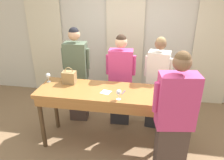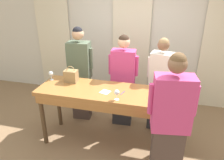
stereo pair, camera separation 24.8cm
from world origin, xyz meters
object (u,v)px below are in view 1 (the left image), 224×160
(wine_glass_center_left, at_px, (48,76))
(wine_glass_center_right, at_px, (186,96))
(wine_glass_front_mid, at_px, (161,84))
(wine_glass_center_mid, at_px, (178,93))
(guest_cream_sweater, at_px, (157,84))
(guest_pink_top, at_px, (120,80))
(handbag, at_px, (69,77))
(guest_olive_jacket, at_px, (77,75))
(tasting_bar, at_px, (111,98))
(wine_bottle, at_px, (180,81))
(host_pouring, at_px, (174,121))
(wine_glass_front_left, at_px, (119,92))
(wine_glass_front_right, at_px, (172,82))

(wine_glass_center_left, height_order, wine_glass_center_right, same)
(wine_glass_front_mid, height_order, wine_glass_center_right, same)
(wine_glass_center_mid, bearing_deg, guest_cream_sweater, 108.77)
(wine_glass_center_mid, distance_m, guest_cream_sweater, 0.83)
(guest_pink_top, bearing_deg, handbag, -149.02)
(wine_glass_center_right, height_order, guest_cream_sweater, guest_cream_sweater)
(guest_olive_jacket, height_order, guest_pink_top, guest_olive_jacket)
(tasting_bar, bearing_deg, handbag, 165.70)
(wine_glass_center_right, relative_size, guest_pink_top, 0.09)
(wine_bottle, height_order, wine_glass_center_right, wine_bottle)
(wine_glass_front_mid, distance_m, host_pouring, 0.76)
(tasting_bar, height_order, handbag, handbag)
(tasting_bar, distance_m, wine_glass_front_mid, 0.80)
(wine_bottle, xyz_separation_m, guest_pink_top, (-0.97, 0.36, -0.23))
(wine_glass_front_left, bearing_deg, wine_glass_center_mid, 9.15)
(wine_glass_front_left, height_order, wine_glass_front_right, same)
(handbag, relative_size, wine_glass_center_right, 1.80)
(wine_glass_front_left, distance_m, guest_olive_jacket, 1.28)
(wine_bottle, height_order, guest_cream_sweater, guest_cream_sweater)
(wine_glass_center_right, bearing_deg, guest_olive_jacket, 155.45)
(tasting_bar, height_order, wine_glass_center_left, wine_glass_center_left)
(tasting_bar, xyz_separation_m, wine_glass_center_left, (-1.09, 0.17, 0.22))
(wine_bottle, bearing_deg, wine_glass_front_mid, -154.81)
(wine_glass_front_right, distance_m, guest_olive_jacket, 1.73)
(wine_glass_center_left, bearing_deg, guest_olive_jacket, 55.89)
(guest_pink_top, bearing_deg, tasting_bar, -95.17)
(wine_glass_front_left, xyz_separation_m, guest_pink_top, (-0.09, 0.88, -0.22))
(guest_olive_jacket, relative_size, guest_pink_top, 1.05)
(handbag, distance_m, wine_glass_front_right, 1.65)
(wine_glass_center_left, bearing_deg, wine_glass_front_mid, -0.36)
(tasting_bar, relative_size, host_pouring, 1.25)
(wine_glass_center_mid, bearing_deg, wine_glass_center_left, 172.56)
(wine_glass_center_mid, height_order, guest_olive_jacket, guest_olive_jacket)
(wine_glass_front_left, distance_m, guest_pink_top, 0.92)
(guest_olive_jacket, bearing_deg, wine_glass_center_mid, -23.51)
(wine_glass_front_mid, height_order, guest_pink_top, guest_pink_top)
(wine_glass_center_left, xyz_separation_m, guest_cream_sweater, (1.80, 0.48, -0.23))
(wine_glass_front_left, distance_m, wine_glass_center_right, 0.92)
(wine_glass_center_mid, bearing_deg, wine_glass_front_mid, 130.49)
(wine_glass_front_mid, xyz_separation_m, guest_pink_top, (-0.69, 0.50, -0.21))
(handbag, relative_size, wine_glass_front_right, 1.80)
(handbag, bearing_deg, guest_olive_jacket, 94.28)
(wine_bottle, distance_m, wine_glass_front_right, 0.12)
(wine_bottle, xyz_separation_m, guest_cream_sweater, (-0.32, 0.36, -0.24))
(wine_bottle, height_order, wine_glass_front_left, wine_bottle)
(wine_glass_center_right, bearing_deg, handbag, 168.53)
(wine_glass_front_right, bearing_deg, wine_glass_front_left, -147.18)
(wine_glass_front_left, bearing_deg, guest_pink_top, 95.91)
(wine_glass_center_mid, relative_size, wine_glass_center_right, 1.00)
(wine_glass_front_left, height_order, guest_cream_sweater, guest_cream_sweater)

